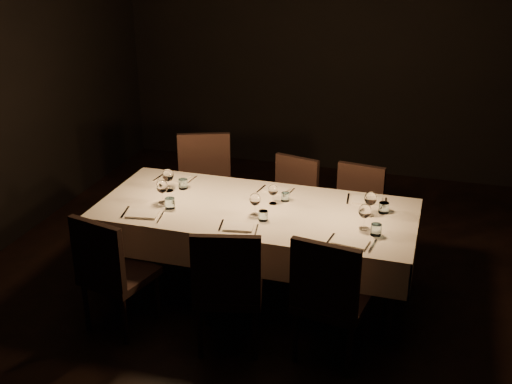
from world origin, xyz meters
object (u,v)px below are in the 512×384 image
(dining_table, at_px, (256,216))
(chair_far_left, at_px, (205,185))
(chair_near_right, at_px, (329,295))
(chair_far_center, at_px, (291,201))
(chair_near_left, at_px, (111,269))
(chair_near_center, at_px, (228,285))
(chair_far_right, at_px, (356,210))

(dining_table, distance_m, chair_far_left, 1.08)
(dining_table, xyz_separation_m, chair_near_right, (0.74, -0.74, -0.15))
(chair_near_right, xyz_separation_m, chair_far_center, (-0.64, 1.55, -0.04))
(chair_near_left, height_order, chair_far_left, chair_far_left)
(chair_far_left, xyz_separation_m, chair_far_center, (0.83, 0.03, -0.07))
(chair_near_left, distance_m, chair_far_center, 1.90)
(dining_table, height_order, chair_near_center, chair_near_center)
(chair_near_left, distance_m, chair_near_center, 0.90)
(chair_near_right, bearing_deg, chair_near_left, 12.28)
(chair_near_left, xyz_separation_m, chair_far_right, (1.56, 1.61, -0.03))
(chair_near_left, relative_size, chair_far_center, 1.07)
(chair_far_center, bearing_deg, chair_near_center, -77.81)
(chair_near_center, height_order, chair_far_left, chair_far_left)
(chair_near_center, xyz_separation_m, chair_far_center, (0.05, 1.62, -0.04))
(chair_far_center, bearing_deg, chair_far_left, -163.69)
(chair_near_left, height_order, chair_far_center, chair_near_left)
(dining_table, distance_m, chair_near_center, 0.83)
(chair_near_right, relative_size, chair_far_right, 1.11)
(chair_near_center, xyz_separation_m, chair_far_left, (-0.78, 1.59, 0.02))
(chair_near_left, relative_size, chair_near_center, 0.97)
(chair_near_left, bearing_deg, chair_far_right, -120.68)
(chair_near_right, bearing_deg, chair_far_right, -79.55)
(chair_far_right, bearing_deg, chair_near_left, -125.90)
(chair_near_left, distance_m, chair_far_right, 2.24)
(dining_table, bearing_deg, chair_far_left, 133.50)
(chair_far_center, bearing_deg, chair_near_right, -53.29)
(dining_table, xyz_separation_m, chair_near_center, (0.04, -0.82, -0.15))
(chair_far_right, bearing_deg, chair_far_center, -175.21)
(chair_near_right, bearing_deg, chair_far_center, -58.56)
(chair_far_left, distance_m, chair_far_right, 1.43)
(dining_table, relative_size, chair_near_right, 2.57)
(chair_far_left, bearing_deg, chair_near_left, -116.08)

